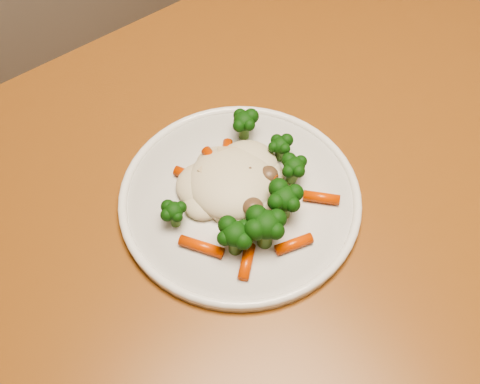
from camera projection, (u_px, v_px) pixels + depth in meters
The scene contains 3 objects.
dining_table at pixel (294, 258), 0.76m from camera, with size 1.22×0.82×0.75m.
plate at pixel (240, 199), 0.69m from camera, with size 0.27×0.27×0.01m, color white.
meal at pixel (244, 187), 0.67m from camera, with size 0.18×0.19×0.05m.
Camera 1 is at (-0.01, 0.01, 1.32)m, focal length 45.00 mm.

